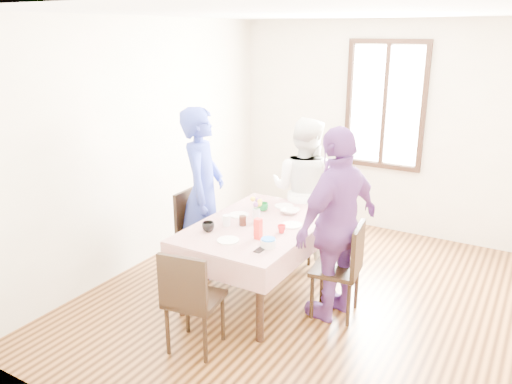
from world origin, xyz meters
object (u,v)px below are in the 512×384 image
Objects in this scene: chair_near at (195,298)px; person_left at (202,193)px; dining_table at (259,260)px; chair_far at (304,220)px; person_right at (336,224)px; chair_left at (202,233)px; person_far at (304,190)px; chair_right at (336,269)px.

chair_near is 0.50× the size of person_left.
dining_table is 0.83× the size of person_left.
person_right is at bearing 131.06° from chair_far.
chair_left and chair_near have the same top height.
person_far is (0.00, -0.02, 0.37)m from chair_far.
person_far is at bearing 31.15° from chair_right.
chair_near is at bearing 87.21° from person_far.
dining_table is 0.92× the size of person_far.
dining_table is at bearing 93.19° from chair_far.
person_right reaches higher than person_far.
person_left reaches higher than chair_far.
chair_left is 0.50× the size of person_left.
chair_right is at bearing 44.16° from chair_near.
chair_left is 1.00× the size of chair_near.
person_left reaches higher than chair_near.
dining_table is 0.95m from person_left.
chair_left is at bearing 78.58° from chair_right.
dining_table is 1.67× the size of chair_right.
chair_near is 1.41m from person_right.
person_left is 1.55m from person_right.
chair_left and chair_far have the same top height.
person_right is at bearing 44.90° from chair_near.
chair_far is at bearing -125.74° from person_right.
chair_right is at bearing 106.39° from person_right.
person_far is (0.77, 0.88, -0.08)m from person_left.
chair_left is 0.46m from person_left.
chair_left is 1.43m from chair_near.
dining_table is 1.67× the size of chair_near.
person_right reaches higher than chair_right.
chair_right is 0.44m from person_right.
person_left reaches higher than person_right.
person_right is (0.77, 1.09, 0.44)m from chair_near.
person_left reaches higher than chair_left.
chair_right is at bearing 3.41° from dining_table.
person_left is at bearing 52.51° from chair_far.
chair_left is 1.60m from chair_right.
person_left is at bearing 87.98° from chair_left.
chair_near is at bearing 93.19° from chair_far.
chair_right and chair_near have the same top height.
chair_far is 2.09m from chair_near.
chair_right is 0.50× the size of person_left.
person_far is at bearing 93.19° from chair_far.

